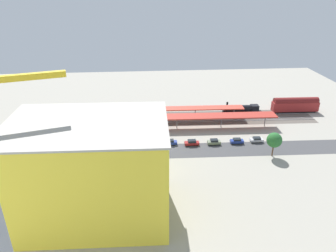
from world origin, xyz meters
TOP-DOWN VIEW (x-y plane):
  - ground_plane at (0.00, 0.00)m, footprint 184.03×184.03m
  - rail_bed at (0.00, -22.34)m, footprint 115.32×16.45m
  - street_asphalt at (0.00, 2.16)m, footprint 115.20×11.83m
  - track_rails at (0.00, -22.34)m, footprint 114.99×10.02m
  - platform_canopy_near at (-5.25, -13.84)m, footprint 69.52×7.03m
  - platform_canopy_far at (1.73, -21.71)m, footprint 64.99×5.69m
  - locomotive at (-32.06, -25.15)m, footprint 15.24×2.90m
  - passenger_coach at (-53.00, -25.15)m, footprint 18.09×3.61m
  - freight_coach_far at (23.79, -19.52)m, footprint 16.12×3.43m
  - parked_car_0 at (-29.60, -1.48)m, footprint 4.10×1.93m
  - parked_car_1 at (-23.04, -1.04)m, footprint 4.19×1.81m
  - parked_car_2 at (-15.65, -0.95)m, footprint 4.11×1.85m
  - parked_car_3 at (-8.61, -0.97)m, footprint 4.54×1.82m
  - parked_car_4 at (-1.61, -1.83)m, footprint 4.81×1.77m
  - construction_building at (17.44, 28.29)m, footprint 32.07×22.35m
  - construction_roof_slab at (17.44, 28.29)m, footprint 32.68×22.96m
  - box_truck_0 at (14.79, 10.62)m, footprint 8.45×2.85m
  - box_truck_1 at (9.09, 10.94)m, footprint 8.65×3.15m
  - box_truck_2 at (11.31, 12.45)m, footprint 9.07×2.58m
  - street_tree_0 at (5.26, 7.17)m, footprint 5.22×5.22m
  - street_tree_1 at (-31.24, 7.45)m, footprint 4.42×4.42m
  - street_tree_2 at (16.16, 6.42)m, footprint 4.87×4.87m
  - traffic_light at (0.13, -2.82)m, footprint 0.50×0.36m

SIDE VIEW (x-z plane):
  - ground_plane at x=0.00m, z-range 0.00..0.00m
  - rail_bed at x=0.00m, z-range 0.00..0.01m
  - street_asphalt at x=0.00m, z-range 0.00..0.01m
  - track_rails at x=0.00m, z-range 0.12..0.24m
  - parked_car_0 at x=-29.60m, z-range -0.09..1.53m
  - parked_car_1 at x=-23.04m, z-range -0.09..1.59m
  - parked_car_4 at x=-1.61m, z-range -0.09..1.62m
  - parked_car_2 at x=-15.65m, z-range -0.09..1.63m
  - parked_car_3 at x=-8.61m, z-range -0.11..1.65m
  - box_truck_1 at x=9.09m, z-range -0.03..3.18m
  - box_truck_2 at x=11.31m, z-range -0.02..3.29m
  - locomotive at x=-32.06m, z-range -0.72..4.14m
  - box_truck_0 at x=14.79m, z-range -0.05..3.54m
  - passenger_coach at x=-53.00m, z-range 0.13..6.12m
  - freight_coach_far at x=23.79m, z-range 0.16..6.30m
  - platform_canopy_far at x=1.73m, z-range 2.03..6.57m
  - platform_canopy_near at x=-5.25m, z-range 2.05..6.59m
  - traffic_light at x=0.13m, z-range 1.07..7.71m
  - street_tree_0 at x=5.26m, z-range 1.07..8.46m
  - street_tree_1 at x=-31.24m, z-range 1.46..8.85m
  - street_tree_2 at x=16.16m, z-range 1.37..9.04m
  - construction_building at x=17.44m, z-range 0.00..21.34m
  - construction_roof_slab at x=17.44m, z-range 21.34..21.74m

